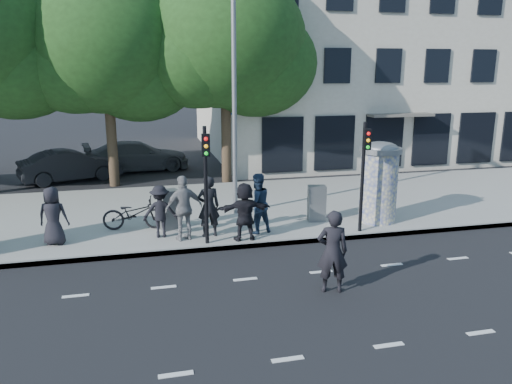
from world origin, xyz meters
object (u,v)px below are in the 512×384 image
object	(u,v)px
traffic_pole_far	(364,166)
ped_e	(184,208)
man_road	(332,252)
ped_a	(53,216)
ped_f	(245,211)
street_lamp	(234,78)
bicycle	(134,214)
ped_c	(257,203)
ad_column_right	(379,180)
ped_b	(209,206)
cabinet_left	(169,209)
traffic_pole_near	(206,173)
car_right	(137,156)
car_mid	(70,166)
cabinet_right	(317,203)
ped_d	(160,211)

from	to	relation	value
traffic_pole_far	ped_e	world-z (taller)	traffic_pole_far
ped_e	man_road	world-z (taller)	ped_e
ped_a	ped_f	world-z (taller)	ped_f
street_lamp	bicycle	size ratio (longest dim) A/B	4.13
ped_c	ped_e	size ratio (longest dim) A/B	0.96
street_lamp	bicycle	world-z (taller)	street_lamp
ad_column_right	ped_b	xyz separation A→B (m)	(-5.65, -0.24, -0.46)
traffic_pole_far	cabinet_left	size ratio (longest dim) A/B	2.71
traffic_pole_near	car_right	xyz separation A→B (m)	(-1.88, 12.11, -1.48)
traffic_pole_near	car_mid	xyz separation A→B (m)	(-4.88, 10.32, -1.50)
cabinet_right	car_right	xyz separation A→B (m)	(-5.73, 10.71, 0.01)
ped_d	bicycle	world-z (taller)	ped_d
street_lamp	ped_f	world-z (taller)	street_lamp
traffic_pole_far	cabinet_left	bearing A→B (deg)	163.80
ped_d	ped_e	world-z (taller)	ped_e
traffic_pole_far	ped_d	world-z (taller)	traffic_pole_far
ad_column_right	ped_f	xyz separation A→B (m)	(-4.67, -0.81, -0.52)
ad_column_right	street_lamp	distance (m)	5.81
ped_c	car_mid	world-z (taller)	ped_c
ped_a	ad_column_right	bearing A→B (deg)	-169.27
car_mid	man_road	bearing A→B (deg)	-172.05
car_right	ped_a	bearing A→B (deg)	159.75
cabinet_left	traffic_pole_far	bearing A→B (deg)	-38.42
cabinet_left	car_mid	world-z (taller)	car_mid
traffic_pole_far	man_road	world-z (taller)	traffic_pole_far
cabinet_left	car_right	world-z (taller)	car_right
street_lamp	ped_a	size ratio (longest dim) A/B	4.71
ad_column_right	ped_e	distance (m)	6.43
traffic_pole_far	ped_a	size ratio (longest dim) A/B	2.00
ped_a	ped_c	xyz separation A→B (m)	(5.91, -0.33, 0.08)
ped_a	cabinet_right	xyz separation A→B (m)	(8.13, 0.42, -0.26)
ad_column_right	car_right	xyz separation A→B (m)	(-7.68, 11.21, -0.79)
ped_e	cabinet_left	size ratio (longest dim) A/B	1.55
ped_b	ped_c	world-z (taller)	ped_c
man_road	cabinet_left	distance (m)	6.19
traffic_pole_far	ped_c	xyz separation A→B (m)	(-3.17, 0.65, -1.15)
ped_e	car_right	world-z (taller)	ped_e
ped_c	bicycle	size ratio (longest dim) A/B	0.96
street_lamp	car_right	distance (m)	10.63
street_lamp	ad_column_right	bearing A→B (deg)	-23.73
traffic_pole_near	ped_e	bearing A→B (deg)	139.68
cabinet_left	car_mid	xyz separation A→B (m)	(-3.92, 8.65, -0.05)
traffic_pole_near	cabinet_right	size ratio (longest dim) A/B	2.86
man_road	ped_d	bearing A→B (deg)	-37.32
ped_b	cabinet_left	bearing A→B (deg)	-46.53
ped_d	bicycle	size ratio (longest dim) A/B	0.82
traffic_pole_far	bicycle	size ratio (longest dim) A/B	1.75
ped_e	cabinet_right	world-z (taller)	ped_e
ped_d	man_road	world-z (taller)	man_road
car_right	ped_d	bearing A→B (deg)	175.03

